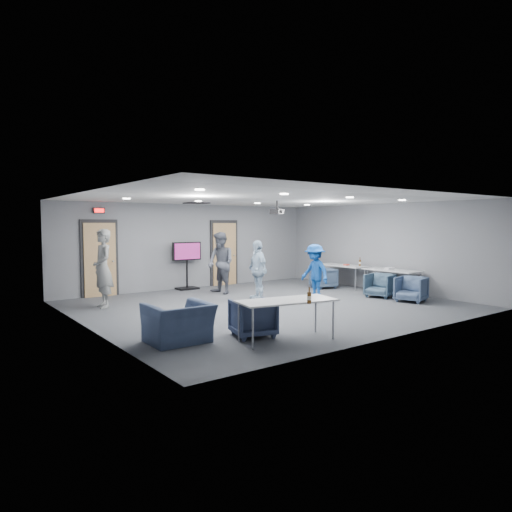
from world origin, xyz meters
TOP-DOWN VIEW (x-y plane):
  - floor at (0.00, 0.00)m, footprint 9.00×9.00m
  - ceiling at (0.00, 0.00)m, footprint 9.00×9.00m
  - wall_back at (0.00, 4.00)m, footprint 9.00×0.02m
  - wall_front at (0.00, -4.00)m, footprint 9.00×0.02m
  - wall_left at (-4.50, 0.00)m, footprint 0.02×8.00m
  - wall_right at (4.50, 0.00)m, footprint 0.02×8.00m
  - door_left at (-3.00, 3.95)m, footprint 1.06×0.17m
  - door_right at (1.20, 3.95)m, footprint 1.06×0.17m
  - exit_sign at (-3.00, 3.93)m, footprint 0.32×0.08m
  - hvac_diffuser at (-0.50, 2.80)m, footprint 0.60×0.60m
  - downlights at (0.00, 0.00)m, footprint 6.18×3.78m
  - person_a at (-3.51, 2.14)m, footprint 0.50×0.73m
  - person_b at (0.04, 2.33)m, footprint 0.77×0.95m
  - person_c at (0.29, 0.85)m, footprint 0.57×1.01m
  - person_d at (1.59, -0.04)m, footprint 0.57×0.98m
  - chair_right_a at (3.33, 1.37)m, footprint 0.85×0.83m
  - chair_right_b at (3.31, -0.91)m, footprint 0.90×0.88m
  - chair_right_c at (3.35, -1.89)m, footprint 0.91×0.90m
  - chair_front_a at (-2.25, -2.40)m, footprint 0.91×0.92m
  - chair_front_b at (-3.55, -2.00)m, footprint 1.07×0.94m
  - table_right_a at (4.00, 1.13)m, footprint 0.71×1.70m
  - table_right_b at (4.00, -0.77)m, footprint 0.71×1.71m
  - table_front_left at (-1.94, -3.00)m, footprint 1.86×1.05m
  - bottle_front at (-1.90, -3.53)m, footprint 0.07×0.07m
  - bottle_right at (4.19, 0.59)m, footprint 0.07×0.07m
  - snack_box at (3.99, 0.98)m, footprint 0.21×0.16m
  - wrapper at (4.04, -0.66)m, footprint 0.26×0.19m
  - tv_stand at (-0.33, 3.75)m, footprint 0.98×0.47m
  - projector at (0.59, 0.37)m, footprint 0.40×0.37m

SIDE VIEW (x-z plane):
  - floor at x=0.00m, z-range 0.00..0.00m
  - chair_right_a at x=3.33m, z-range 0.00..0.64m
  - chair_right_b at x=3.31m, z-range 0.00..0.67m
  - chair_right_c at x=3.35m, z-range 0.00..0.67m
  - chair_front_a at x=-2.25m, z-range 0.00..0.69m
  - chair_front_b at x=-3.55m, z-range 0.00..0.69m
  - table_right_a at x=4.00m, z-range 0.32..1.05m
  - table_right_b at x=4.00m, z-range 0.32..1.05m
  - table_front_left at x=-1.94m, z-range 0.32..1.05m
  - snack_box at x=3.99m, z-range 0.73..0.77m
  - wrapper at x=4.04m, z-range 0.73..0.78m
  - person_d at x=1.59m, z-range 0.00..1.51m
  - person_c at x=0.29m, z-range 0.00..1.63m
  - bottle_right at x=4.19m, z-range 0.69..0.97m
  - bottle_front at x=-1.90m, z-range 0.69..0.97m
  - tv_stand at x=-0.33m, z-range 0.10..1.60m
  - person_b at x=0.04m, z-range 0.00..1.83m
  - person_a at x=-3.51m, z-range 0.00..1.95m
  - door_left at x=-3.00m, z-range -0.05..2.19m
  - door_right at x=1.20m, z-range -0.05..2.19m
  - wall_back at x=0.00m, z-range 0.00..2.70m
  - wall_front at x=0.00m, z-range 0.00..2.70m
  - wall_left at x=-4.50m, z-range 0.00..2.70m
  - wall_right at x=4.50m, z-range 0.00..2.70m
  - projector at x=0.59m, z-range 2.23..2.58m
  - exit_sign at x=-3.00m, z-range 2.37..2.53m
  - downlights at x=0.00m, z-range 2.67..2.69m
  - hvac_diffuser at x=-0.50m, z-range 2.67..2.70m
  - ceiling at x=0.00m, z-range 2.70..2.70m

